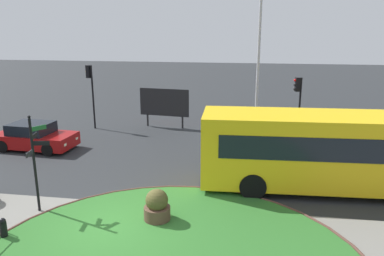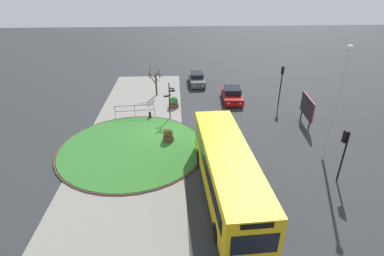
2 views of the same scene
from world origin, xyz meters
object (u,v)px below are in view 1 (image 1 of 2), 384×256
traffic_light_near (298,94)px  planter_near_signpost (157,207)px  traffic_light_far (90,83)px  lamppost_tall (258,62)px  signpost_directional (35,158)px  bollard_foreground (3,228)px  billboard_left (164,103)px  car_far_lane (34,137)px  bus_yellow (344,151)px

traffic_light_near → planter_near_signpost: bearing=48.6°
traffic_light_far → lamppost_tall: size_ratio=0.50×
signpost_directional → traffic_light_near: (9.76, 10.68, 0.62)m
bollard_foreground → billboard_left: 13.94m
lamppost_tall → planter_near_signpost: lamppost_tall is taller
signpost_directional → car_far_lane: bearing=122.2°
lamppost_tall → billboard_left: (-5.75, 0.98, -2.72)m
car_far_lane → billboard_left: size_ratio=1.32×
bollard_foreground → car_far_lane: (-3.94, 8.29, 0.30)m
car_far_lane → lamppost_tall: (11.51, 4.50, 3.65)m
bollard_foreground → traffic_light_far: traffic_light_far is taller
signpost_directional → traffic_light_near: size_ratio=0.98×
bus_yellow → billboard_left: size_ratio=3.37×
bollard_foreground → bus_yellow: bus_yellow is taller
traffic_light_near → lamppost_tall: 2.88m
traffic_light_near → billboard_left: 8.19m
car_far_lane → traffic_light_far: 5.23m
signpost_directional → bollard_foreground: 2.46m
bollard_foreground → lamppost_tall: lamppost_tall is taller
traffic_light_far → lamppost_tall: 10.31m
bus_yellow → traffic_light_near: bearing=94.9°
bus_yellow → car_far_lane: bus_yellow is taller
bus_yellow → traffic_light_near: traffic_light_near is taller
traffic_light_near → traffic_light_far: traffic_light_far is taller
traffic_light_near → traffic_light_far: size_ratio=0.88×
traffic_light_far → planter_near_signpost: bearing=138.0°
car_far_lane → traffic_light_far: (1.29, 4.54, 2.25)m
bus_yellow → traffic_light_far: size_ratio=2.74×
car_far_lane → traffic_light_near: bearing=20.9°
traffic_light_near → planter_near_signpost: 12.31m
traffic_light_near → traffic_light_far: (-12.51, 0.29, 0.33)m
bollard_foreground → planter_near_signpost: bearing=22.1°
signpost_directional → traffic_light_far: (-2.75, 10.97, 0.95)m
signpost_directional → billboard_left: size_ratio=1.06×
car_far_lane → traffic_light_far: bearing=77.9°
billboard_left → bollard_foreground: bearing=-91.1°
traffic_light_far → car_far_lane: bearing=90.0°
billboard_left → planter_near_signpost: 12.32m
signpost_directional → car_far_lane: 7.71m
traffic_light_far → lamppost_tall: (10.22, -0.04, 1.40)m
traffic_light_near → billboard_left: traffic_light_near is taller
car_far_lane → bollard_foreground: bearing=-60.8°
traffic_light_far → billboard_left: size_ratio=1.23×
traffic_light_far → billboard_left: bearing=-152.3°
traffic_light_near → traffic_light_far: 12.51m
lamppost_tall → planter_near_signpost: 12.12m
lamppost_tall → billboard_left: bearing=170.4°
traffic_light_near → car_far_lane: bearing=2.9°
bus_yellow → planter_near_signpost: size_ratio=9.56×
traffic_light_far → billboard_left: (4.47, 0.94, -1.33)m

